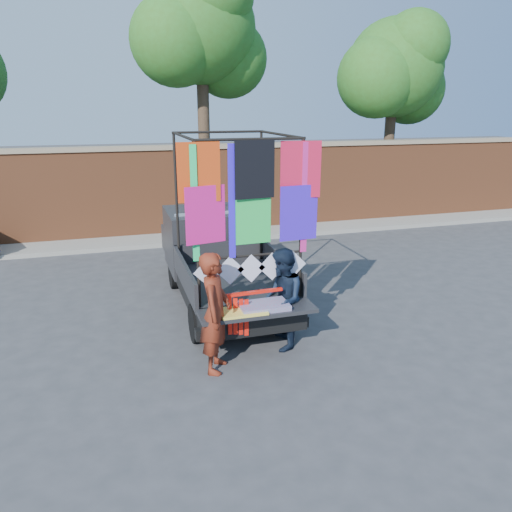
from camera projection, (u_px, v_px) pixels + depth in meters
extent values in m
plane|color=#38383A|center=(244.00, 333.00, 8.44)|extent=(90.00, 90.00, 0.00)
cube|color=brown|center=(180.00, 193.00, 14.49)|extent=(30.00, 0.35, 2.50)
cube|color=gray|center=(178.00, 147.00, 14.11)|extent=(30.00, 0.45, 0.12)
cube|color=gray|center=(185.00, 238.00, 14.19)|extent=(30.00, 1.20, 0.12)
cylinder|color=#38281C|center=(204.00, 137.00, 15.44)|extent=(0.36, 0.36, 5.46)
sphere|color=#30611B|center=(201.00, 28.00, 14.53)|extent=(3.20, 3.20, 3.20)
sphere|color=#30611B|center=(228.00, 58.00, 15.37)|extent=(2.40, 2.40, 2.40)
sphere|color=#30611B|center=(176.00, 40.00, 14.15)|extent=(2.60, 2.60, 2.60)
cylinder|color=#38281C|center=(388.00, 147.00, 17.36)|extent=(0.36, 0.36, 4.55)
sphere|color=#30611B|center=(394.00, 68.00, 16.60)|extent=(3.20, 3.20, 3.20)
sphere|color=#30611B|center=(409.00, 89.00, 17.41)|extent=(2.40, 2.40, 2.40)
sphere|color=#30611B|center=(377.00, 77.00, 16.20)|extent=(2.60, 2.60, 2.60)
sphere|color=#30611B|center=(415.00, 45.00, 15.95)|extent=(2.20, 2.20, 2.20)
cylinder|color=black|center=(175.00, 273.00, 10.45)|extent=(0.21, 0.64, 0.64)
cylinder|color=black|center=(198.00, 323.00, 8.05)|extent=(0.21, 0.64, 0.64)
cylinder|color=black|center=(245.00, 266.00, 10.87)|extent=(0.21, 0.64, 0.64)
cylinder|color=black|center=(286.00, 312.00, 8.46)|extent=(0.21, 0.64, 0.64)
cube|color=black|center=(225.00, 283.00, 9.36)|extent=(1.65, 4.08, 0.29)
cube|color=black|center=(235.00, 282.00, 8.62)|extent=(1.75, 2.23, 0.10)
cube|color=black|center=(185.00, 275.00, 8.32)|extent=(0.06, 2.23, 0.44)
cube|color=black|center=(281.00, 266.00, 8.79)|extent=(0.06, 2.23, 0.44)
cube|color=black|center=(220.00, 253.00, 9.56)|extent=(1.75, 0.06, 0.44)
cube|color=black|center=(210.00, 239.00, 10.41)|extent=(1.75, 1.55, 1.21)
cube|color=#8C9EAD|center=(214.00, 225.00, 9.90)|extent=(1.55, 0.06, 0.53)
cube|color=#8C9EAD|center=(203.00, 222.00, 11.02)|extent=(1.55, 0.10, 0.68)
cube|color=black|center=(201.00, 237.00, 11.46)|extent=(1.70, 0.87, 0.53)
cube|color=black|center=(257.00, 311.00, 7.37)|extent=(1.75, 0.53, 0.06)
cube|color=black|center=(253.00, 327.00, 7.68)|extent=(1.80, 0.15, 0.17)
cylinder|color=black|center=(197.00, 228.00, 7.10)|extent=(0.05, 0.05, 2.43)
cylinder|color=black|center=(177.00, 202.00, 8.97)|extent=(0.05, 0.05, 2.43)
cylinder|color=black|center=(301.00, 220.00, 7.54)|extent=(0.05, 0.05, 2.43)
cylinder|color=black|center=(261.00, 197.00, 9.41)|extent=(0.05, 0.05, 2.43)
cylinder|color=black|center=(250.00, 139.00, 6.96)|extent=(1.65, 0.04, 0.04)
cylinder|color=black|center=(219.00, 132.00, 8.83)|extent=(1.65, 0.04, 0.04)
cylinder|color=black|center=(182.00, 136.00, 7.68)|extent=(0.04, 2.09, 0.04)
cylinder|color=black|center=(280.00, 134.00, 8.12)|extent=(0.04, 2.09, 0.04)
cylinder|color=black|center=(251.00, 255.00, 7.46)|extent=(1.65, 0.04, 0.04)
cube|color=red|center=(200.00, 173.00, 6.87)|extent=(0.60, 0.01, 0.83)
cube|color=black|center=(252.00, 171.00, 7.04)|extent=(0.60, 0.01, 0.83)
cube|color=red|center=(299.00, 169.00, 7.27)|extent=(0.60, 0.01, 0.83)
cube|color=#E91983|center=(202.00, 218.00, 7.02)|extent=(0.60, 0.01, 0.83)
cube|color=#24CE4E|center=(251.00, 214.00, 7.26)|extent=(0.60, 0.01, 0.83)
cube|color=#3D19E8|center=(299.00, 212.00, 7.42)|extent=(0.60, 0.01, 0.83)
cube|color=#1BDF6F|center=(195.00, 205.00, 6.96)|extent=(0.10, 0.01, 1.65)
cube|color=#D52381|center=(305.00, 199.00, 7.41)|extent=(0.10, 0.01, 1.65)
cube|color=#2F1BF8|center=(232.00, 203.00, 7.10)|extent=(0.10, 0.01, 1.65)
cube|color=silver|center=(208.00, 272.00, 7.31)|extent=(0.44, 0.01, 0.44)
cube|color=silver|center=(230.00, 270.00, 7.40)|extent=(0.44, 0.01, 0.44)
cube|color=silver|center=(251.00, 268.00, 7.49)|extent=(0.44, 0.01, 0.44)
cube|color=silver|center=(272.00, 266.00, 7.58)|extent=(0.44, 0.01, 0.44)
cube|color=silver|center=(293.00, 265.00, 7.67)|extent=(0.44, 0.01, 0.44)
cube|color=#D52F63|center=(264.00, 306.00, 7.37)|extent=(0.73, 0.44, 0.08)
cube|color=#FFDE50|center=(243.00, 311.00, 7.22)|extent=(0.68, 0.39, 0.04)
imported|color=maroon|center=(215.00, 313.00, 7.03)|extent=(0.64, 0.76, 1.77)
imported|color=#131E30|center=(282.00, 299.00, 7.72)|extent=(0.79, 0.91, 1.61)
cube|color=red|center=(250.00, 293.00, 7.32)|extent=(1.01, 0.10, 0.04)
cube|color=red|center=(230.00, 316.00, 7.30)|extent=(0.06, 0.02, 0.58)
cube|color=red|center=(235.00, 316.00, 7.33)|extent=(0.06, 0.02, 0.58)
cube|color=red|center=(241.00, 317.00, 7.36)|extent=(0.06, 0.02, 0.58)
cube|color=red|center=(246.00, 318.00, 7.39)|extent=(0.06, 0.02, 0.58)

